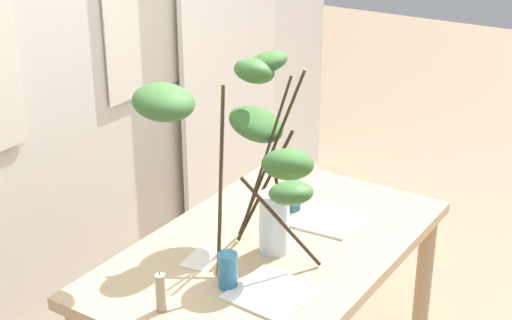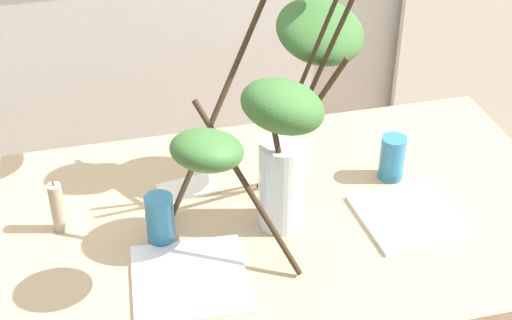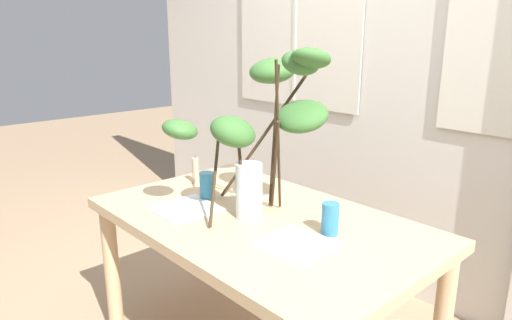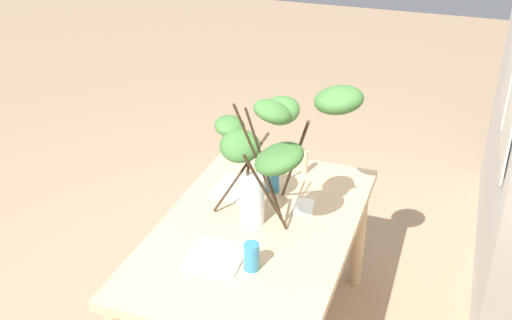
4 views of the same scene
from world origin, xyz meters
The scene contains 10 objects.
back_wall_with_windows centered at (0.00, 1.09, 1.49)m, with size 4.56×0.14×2.96m.
curtain_sheer_side centered at (1.13, 0.97, 1.14)m, with size 0.85×0.03×2.27m, color silver.
dining_table centered at (0.00, 0.00, 0.63)m, with size 1.43×0.88×0.72m.
vase_with_branches centered at (-0.05, 0.08, 1.15)m, with size 0.65×0.78×0.72m.
drinking_glass_blue_left centered at (-0.33, -0.03, 0.78)m, with size 0.07×0.07×0.13m, color teal.
drinking_glass_blue_right centered at (0.30, 0.09, 0.78)m, with size 0.07×0.07×0.12m, color teal.
plate_square_left centered at (-0.28, -0.18, 0.73)m, with size 0.26×0.26×0.01m, color white.
plate_square_right centered at (0.28, -0.09, 0.73)m, with size 0.24×0.24×0.01m, color white.
napkin_folded centered at (-0.23, 0.16, 0.72)m, with size 0.15×0.09×0.00m, color silver.
pillar_candle centered at (-0.56, 0.07, 0.79)m, with size 0.03×0.03×0.14m.
Camera 1 is at (-2.17, -1.34, 2.16)m, focal length 54.22 mm.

